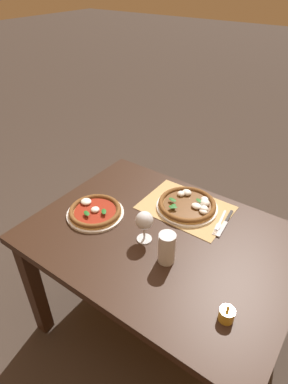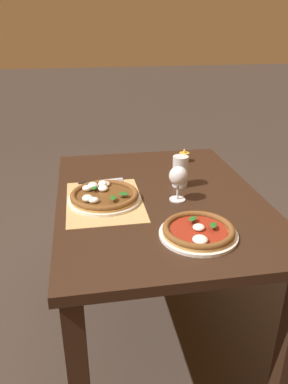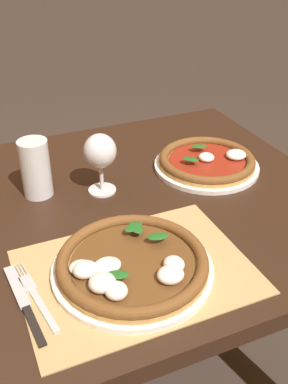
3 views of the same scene
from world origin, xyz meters
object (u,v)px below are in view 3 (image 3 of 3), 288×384
object	(u,v)px
fork	(35,295)
knife	(24,303)
pizza_far	(207,162)
wine_glass	(100,153)
pizza_near	(132,265)
pint_glass	(36,169)

from	to	relation	value
fork	knife	bearing A→B (deg)	-153.12
pizza_far	knife	xyz separation A→B (m)	(-0.56, -0.31, -0.01)
knife	wine_glass	bearing A→B (deg)	50.97
wine_glass	fork	size ratio (longest dim) A/B	0.77
pizza_near	pint_glass	size ratio (longest dim) A/B	2.16
wine_glass	pizza_far	bearing A→B (deg)	-0.04
pint_glass	knife	size ratio (longest dim) A/B	0.67
knife	pizza_far	bearing A→B (deg)	29.35
wine_glass	fork	xyz separation A→B (m)	(-0.23, -0.30, -0.10)
pizza_far	pint_glass	world-z (taller)	pint_glass
pizza_far	wine_glass	size ratio (longest dim) A/B	1.84
pizza_near	pizza_far	distance (m)	0.47
wine_glass	pizza_near	bearing A→B (deg)	-98.59
pizza_far	wine_glass	world-z (taller)	wine_glass
pizza_near	knife	size ratio (longest dim) A/B	1.45
pint_glass	knife	bearing A→B (deg)	-106.16
pizza_near	pint_glass	bearing A→B (deg)	105.64
wine_glass	pint_glass	bearing A→B (deg)	161.78
pizza_near	fork	bearing A→B (deg)	176.42
pizza_near	fork	distance (m)	0.19
pizza_far	pint_glass	distance (m)	0.46
fork	knife	size ratio (longest dim) A/B	0.93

